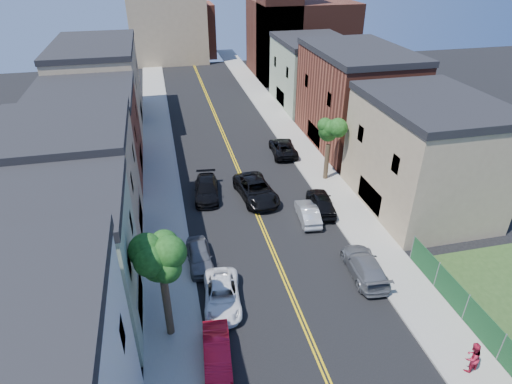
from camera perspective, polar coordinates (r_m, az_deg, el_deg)
sidewalk_left at (r=48.53m, az=-13.00°, el=5.25°), size 3.20×100.00×0.15m
sidewalk_right at (r=50.75m, az=5.15°, el=7.05°), size 3.20×100.00×0.15m
curb_left at (r=48.53m, az=-10.94°, el=5.48°), size 0.30×100.00×0.15m
curb_right at (r=50.26m, az=3.24°, el=6.89°), size 0.30×100.00×0.15m
bldg_left_palegrn at (r=26.60m, az=-25.82°, el=-9.62°), size 9.00×8.00×8.50m
bldg_left_tan_near at (r=33.84m, az=-23.41°, el=0.33°), size 9.00×10.00×9.00m
bldg_left_brick at (r=43.88m, az=-21.43°, el=6.77°), size 9.00×12.00×8.00m
bldg_left_tan_far at (r=56.79m, az=-20.15°, el=12.92°), size 9.00×16.00×9.50m
bldg_right_tan at (r=38.43m, az=21.53°, el=4.30°), size 9.00×12.00×9.00m
bldg_right_brick at (r=49.48m, az=13.03°, el=11.89°), size 9.00×14.00×10.00m
bldg_right_palegrn at (r=62.05m, az=7.46°, el=15.35°), size 9.00×12.00×8.50m
church at (r=76.10m, az=5.36°, el=20.53°), size 16.20×14.20×22.60m
backdrop_left at (r=87.43m, az=-11.64°, el=20.52°), size 14.00×8.00×12.00m
backdrop_center at (r=91.75m, az=-9.05°, el=20.54°), size 10.00×8.00×10.00m
fence_right at (r=28.58m, az=28.04°, el=-15.62°), size 0.04×15.00×1.90m
tree_left_mid at (r=22.67m, az=-12.85°, el=-6.87°), size 5.20×5.20×9.29m
tree_right_far at (r=39.96m, az=9.90°, el=8.96°), size 4.40×4.40×8.03m
red_sedan at (r=24.99m, az=-5.24°, el=-20.50°), size 1.79×4.26×1.37m
white_pickup at (r=27.92m, az=-4.55°, el=-13.59°), size 2.80×5.15×1.37m
grey_car_left at (r=30.98m, az=-7.56°, el=-8.49°), size 1.80×4.30×1.45m
black_car_left at (r=38.82m, az=-6.62°, el=0.37°), size 2.70×5.44×1.52m
grey_car_right at (r=30.77m, az=14.34°, el=-9.55°), size 2.55×5.40×1.52m
black_car_right at (r=36.98m, az=8.71°, el=-1.34°), size 2.57×5.02×1.63m
silver_car_right at (r=35.61m, az=6.94°, el=-2.79°), size 1.86×4.31×1.38m
dark_car_right_far at (r=46.84m, az=3.63°, el=5.97°), size 2.95×5.62×1.51m
black_suv_lane at (r=38.27m, az=-0.00°, el=0.29°), size 3.53×6.46×1.72m
pedestrian_right at (r=26.67m, az=26.93°, el=-19.10°), size 1.08×0.92×1.95m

